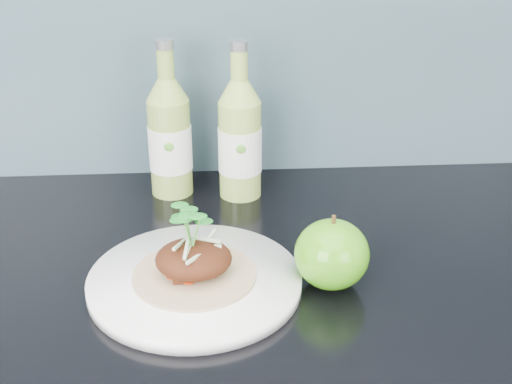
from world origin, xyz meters
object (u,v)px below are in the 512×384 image
cider_bottle_right (240,139)px  green_apple (332,254)px  cider_bottle_left (170,137)px  dinner_plate (195,282)px

cider_bottle_right → green_apple: bearing=-72.5°
green_apple → cider_bottle_left: bearing=126.8°
green_apple → dinner_plate: bearing=178.6°
cider_bottle_left → cider_bottle_right: (0.11, -0.02, 0.00)m
dinner_plate → cider_bottle_right: cider_bottle_right is taller
green_apple → cider_bottle_left: (-0.21, 0.28, 0.05)m
green_apple → cider_bottle_left: 0.35m
dinner_plate → green_apple: (0.17, -0.00, 0.04)m
cider_bottle_left → cider_bottle_right: same height
green_apple → cider_bottle_right: bearing=111.1°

